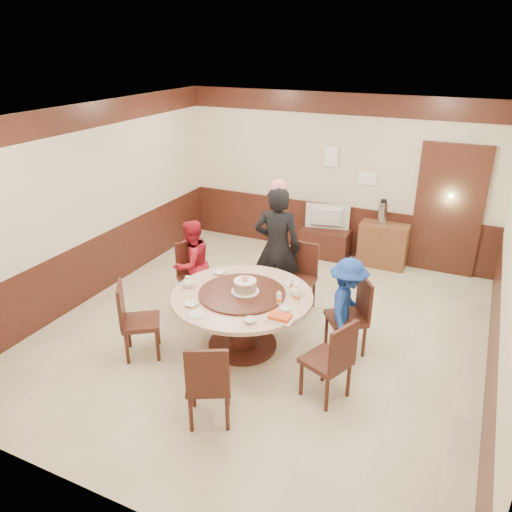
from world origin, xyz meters
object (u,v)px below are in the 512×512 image
at_px(shrimp_platter, 280,318).
at_px(television, 327,218).
at_px(birthday_cake, 245,286).
at_px(side_cabinet, 383,245).
at_px(person_blue, 347,307).
at_px(banquet_table, 242,310).
at_px(thermos, 383,213).
at_px(tv_stand, 325,243).
at_px(person_red, 192,264).
at_px(person_standing, 277,248).

xyz_separation_m(shrimp_platter, television, (-0.60, 3.57, -0.06)).
bearing_deg(birthday_cake, side_cabinet, 72.26).
xyz_separation_m(person_blue, birthday_cake, (-1.16, -0.41, 0.23)).
xyz_separation_m(banquet_table, person_blue, (1.19, 0.44, 0.09)).
bearing_deg(shrimp_platter, side_cabinet, 83.55).
bearing_deg(thermos, tv_stand, -178.17).
distance_m(banquet_table, person_red, 1.33).
bearing_deg(television, side_cabinet, 170.68).
distance_m(person_standing, person_blue, 1.48).
bearing_deg(person_blue, side_cabinet, -3.89).
bearing_deg(tv_stand, thermos, 1.83).
height_order(birthday_cake, television, birthday_cake).
distance_m(person_standing, television, 2.02).
xyz_separation_m(birthday_cake, side_cabinet, (1.03, 3.21, -0.48)).
bearing_deg(thermos, person_red, -129.66).
height_order(tv_stand, side_cabinet, side_cabinet).
distance_m(person_red, tv_stand, 2.83).
xyz_separation_m(shrimp_platter, side_cabinet, (0.41, 3.60, -0.40)).
bearing_deg(banquet_table, side_cabinet, 71.95).
bearing_deg(shrimp_platter, tv_stand, 99.53).
bearing_deg(birthday_cake, television, 89.62).
distance_m(person_red, thermos, 3.35).
distance_m(person_red, side_cabinet, 3.39).
distance_m(person_red, television, 2.80).
relative_size(birthday_cake, tv_stand, 0.40).
bearing_deg(birthday_cake, person_standing, 93.84).
height_order(person_red, birthday_cake, person_red).
height_order(birthday_cake, shrimp_platter, birthday_cake).
distance_m(person_blue, television, 3.00).
bearing_deg(person_red, tv_stand, 171.91).
relative_size(person_blue, television, 1.63).
distance_m(person_blue, shrimp_platter, 0.98).
bearing_deg(television, person_red, 53.89).
xyz_separation_m(birthday_cake, tv_stand, (0.02, 3.18, -0.61)).
xyz_separation_m(banquet_table, television, (0.05, 3.21, 0.19)).
xyz_separation_m(television, side_cabinet, (1.01, 0.03, -0.35)).
distance_m(person_standing, person_red, 1.24).
distance_m(banquet_table, birthday_cake, 0.33).
bearing_deg(birthday_cake, person_red, 151.04).
relative_size(television, side_cabinet, 0.97).
xyz_separation_m(person_blue, thermos, (-0.20, 2.80, 0.31)).
relative_size(shrimp_platter, television, 0.39).
xyz_separation_m(person_standing, tv_stand, (0.10, 2.01, -0.65)).
relative_size(banquet_table, person_red, 1.32).
height_order(birthday_cake, tv_stand, birthday_cake).
distance_m(shrimp_platter, television, 3.62).
bearing_deg(person_blue, person_standing, 51.71).
height_order(birthday_cake, side_cabinet, birthday_cake).
xyz_separation_m(person_blue, tv_stand, (-1.14, 2.77, -0.38)).
bearing_deg(thermos, side_cabinet, 0.00).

